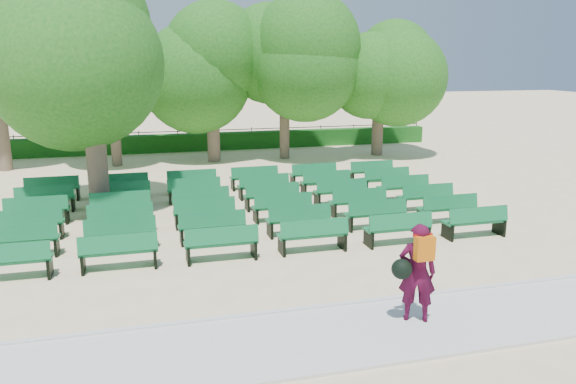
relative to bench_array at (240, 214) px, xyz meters
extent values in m
plane|color=beige|center=(0.17, -0.66, -0.09)|extent=(120.00, 120.00, 0.00)
cube|color=silver|center=(0.17, -8.06, -0.06)|extent=(30.00, 2.20, 0.06)
cube|color=silver|center=(0.17, -6.91, -0.04)|extent=(30.00, 0.12, 0.10)
cube|color=#185918|center=(0.17, 13.34, 0.36)|extent=(26.00, 0.70, 0.90)
cube|color=#136F3B|center=(0.00, 0.01, 0.35)|extent=(1.77, 0.56, 0.06)
cube|color=#136F3B|center=(0.00, -0.19, 0.59)|extent=(1.76, 0.20, 0.41)
cylinder|color=brown|center=(-4.15, 1.19, 1.63)|extent=(0.61, 0.61, 3.45)
ellipsoid|color=#276B1C|center=(-4.15, 1.19, 4.84)|extent=(5.39, 5.39, 4.85)
imported|color=#400923|center=(1.81, -7.86, 0.89)|extent=(0.79, 0.67, 1.84)
cube|color=#D5630B|center=(1.81, -8.07, 1.42)|extent=(0.34, 0.17, 0.43)
sphere|color=black|center=(1.46, -7.92, 1.01)|extent=(0.37, 0.37, 0.37)
camera|label=1|loc=(-2.94, -16.43, 4.64)|focal=35.00mm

